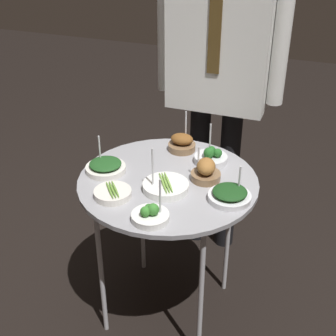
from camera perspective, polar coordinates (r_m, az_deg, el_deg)
name	(u,v)px	position (r m, az deg, el deg)	size (l,w,h in m)	color
ground_plane	(168,307)	(2.23, 0.00, -16.57)	(8.00, 8.00, 0.00)	black
serving_cart	(168,189)	(1.82, 0.00, -2.63)	(0.69, 0.69, 0.69)	#939399
bowl_asparagus_mid_left	(166,186)	(1.72, -0.30, -2.24)	(0.17, 0.17, 0.18)	white
bowl_broccoli_front_right	(211,157)	(1.90, 5.25, 1.33)	(0.13, 0.13, 0.15)	silver
bowl_asparagus_near_rim	(113,193)	(1.70, -6.76, -3.07)	(0.14, 0.14, 0.03)	silver
bowl_spinach_back_left	(106,167)	(1.85, -7.62, 0.17)	(0.16, 0.16, 0.14)	silver
bowl_roast_mid_right	(182,143)	(1.99, 1.70, 3.03)	(0.12, 0.12, 0.17)	brown
bowl_roast_center	(206,171)	(1.78, 4.63, -0.39)	(0.11, 0.11, 0.13)	brown
bowl_broccoli_front_center	(150,215)	(1.57, -2.18, -5.73)	(0.13, 0.13, 0.15)	white
bowl_spinach_back_right	(230,195)	(1.68, 7.53, -3.27)	(0.16, 0.16, 0.12)	silver
waiter_figure	(220,59)	(2.13, 6.34, 13.10)	(0.59, 0.22, 1.59)	black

